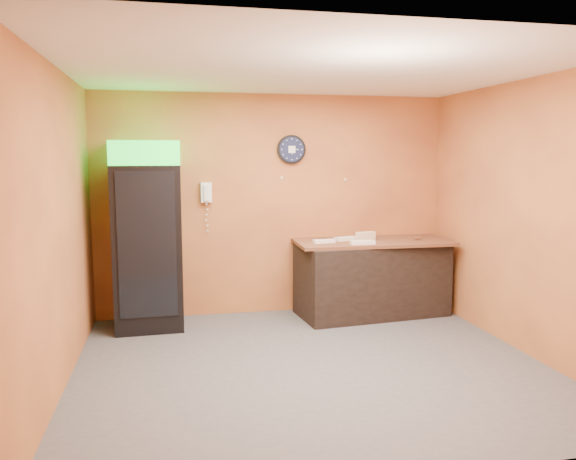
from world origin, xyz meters
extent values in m
plane|color=#47474C|center=(0.00, 0.00, 0.00)|extent=(4.50, 4.50, 0.00)
cube|color=#C97738|center=(0.00, 2.00, 1.40)|extent=(4.50, 0.02, 2.80)
cube|color=#C97738|center=(-2.25, 0.00, 1.40)|extent=(0.02, 4.00, 2.80)
cube|color=#C97738|center=(2.25, 0.00, 1.40)|extent=(0.02, 4.00, 2.80)
cube|color=white|center=(0.00, 0.00, 2.80)|extent=(4.50, 4.00, 0.02)
cube|color=black|center=(-1.58, 1.65, 0.96)|extent=(0.79, 0.79, 1.92)
cube|color=#1BEA2E|center=(-1.58, 1.65, 2.06)|extent=(0.79, 0.79, 0.27)
cube|color=black|center=(-1.59, 1.26, 1.04)|extent=(0.64, 0.04, 1.64)
cube|color=black|center=(1.19, 1.59, 0.46)|extent=(1.93, 1.01, 0.92)
cylinder|color=black|center=(0.22, 1.98, 2.11)|extent=(0.37, 0.05, 0.37)
cylinder|color=#0F1433|center=(0.22, 1.95, 2.11)|extent=(0.31, 0.01, 0.31)
cube|color=white|center=(0.22, 1.94, 2.11)|extent=(0.09, 0.00, 0.09)
cube|color=white|center=(-0.86, 1.96, 1.57)|extent=(0.13, 0.08, 0.25)
cube|color=white|center=(-0.86, 1.91, 1.57)|extent=(0.06, 0.04, 0.20)
cube|color=brown|center=(1.19, 1.59, 0.94)|extent=(1.97, 0.91, 0.04)
cube|color=#F5E1BF|center=(1.10, 1.59, 0.99)|extent=(0.27, 0.15, 0.05)
cube|color=#F5E1BF|center=(1.10, 1.59, 1.04)|extent=(0.27, 0.15, 0.05)
cube|color=white|center=(0.53, 1.50, 0.98)|extent=(0.27, 0.12, 0.04)
cube|color=white|center=(0.96, 1.31, 0.99)|extent=(0.30, 0.13, 0.04)
cube|color=white|center=(0.86, 1.64, 0.99)|extent=(0.31, 0.20, 0.04)
cylinder|color=silver|center=(1.03, 1.64, 1.00)|extent=(0.07, 0.07, 0.07)
camera|label=1|loc=(-1.29, -5.08, 2.02)|focal=35.00mm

